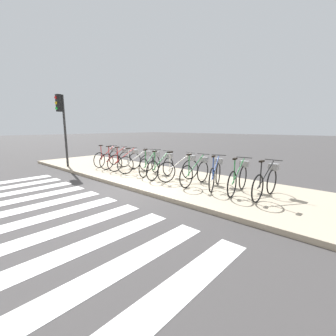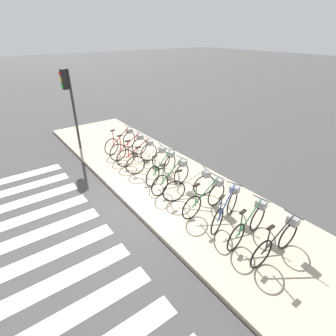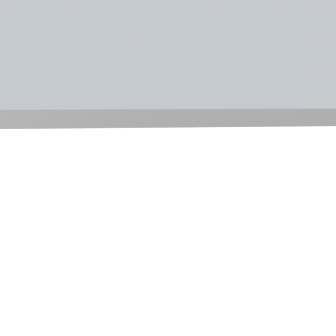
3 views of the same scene
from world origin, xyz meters
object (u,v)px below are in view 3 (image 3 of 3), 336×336
(parked_bicycle_0, at_px, (27,171))
(parked_bicycle_8, at_px, (209,167))
(parked_bicycle_3, at_px, (100,170))
(parked_bicycle_10, at_px, (253,167))
(parked_bicycle_2, at_px, (75,171))
(parked_bicycle_5, at_px, (145,170))
(parked_bicycle_6, at_px, (168,168))
(parked_bicycle_1, at_px, (53,171))
(parked_bicycle_9, at_px, (232,167))
(parked_bicycle_4, at_px, (123,169))
(parked_bicycle_7, at_px, (190,169))
(pedestrian, at_px, (333,158))

(parked_bicycle_0, bearing_deg, parked_bicycle_8, 0.28)
(parked_bicycle_3, bearing_deg, parked_bicycle_10, 0.82)
(parked_bicycle_2, height_order, parked_bicycle_5, same)
(parked_bicycle_0, distance_m, parked_bicycle_2, 1.49)
(parked_bicycle_8, bearing_deg, parked_bicycle_6, -179.37)
(parked_bicycle_0, xyz_separation_m, parked_bicycle_1, (0.80, -0.02, 0.00))
(parked_bicycle_9, bearing_deg, parked_bicycle_0, 179.93)
(parked_bicycle_8, xyz_separation_m, parked_bicycle_9, (0.77, -0.04, 0.00))
(parked_bicycle_0, xyz_separation_m, parked_bicycle_9, (6.61, -0.01, 0.00))
(parked_bicycle_4, relative_size, parked_bicycle_7, 0.95)
(parked_bicycle_1, xyz_separation_m, parked_bicycle_2, (0.70, -0.02, 0.00))
(parked_bicycle_4, bearing_deg, parked_bicycle_3, -176.42)
(parked_bicycle_7, distance_m, parked_bicycle_9, 1.42)
(parked_bicycle_5, bearing_deg, pedestrian, -2.19)
(parked_bicycle_9, bearing_deg, parked_bicycle_10, 3.26)
(parked_bicycle_3, distance_m, parked_bicycle_7, 2.91)
(parked_bicycle_3, relative_size, parked_bicycle_9, 0.99)
(parked_bicycle_4, bearing_deg, pedestrian, -2.94)
(parked_bicycle_2, bearing_deg, parked_bicycle_0, 178.42)
(parked_bicycle_4, relative_size, pedestrian, 1.04)
(parked_bicycle_0, distance_m, pedestrian, 9.88)
(parked_bicycle_4, bearing_deg, parked_bicycle_7, -1.85)
(parked_bicycle_6, bearing_deg, parked_bicycle_0, -179.83)
(parked_bicycle_4, height_order, parked_bicycle_8, same)
(parked_bicycle_7, relative_size, pedestrian, 1.09)
(parked_bicycle_6, bearing_deg, parked_bicycle_9, -0.58)
(parked_bicycle_5, height_order, pedestrian, pedestrian)
(parked_bicycle_1, distance_m, parked_bicycle_3, 1.48)
(parked_bicycle_3, relative_size, parked_bicycle_6, 1.02)
(parked_bicycle_2, xyz_separation_m, parked_bicycle_5, (2.20, -0.07, 0.00))
(parked_bicycle_7, bearing_deg, parked_bicycle_8, 8.20)
(parked_bicycle_7, bearing_deg, parked_bicycle_9, 2.30)
(parked_bicycle_6, bearing_deg, parked_bicycle_10, 0.41)
(parked_bicycle_3, height_order, parked_bicycle_9, same)
(parked_bicycle_8, height_order, parked_bicycle_10, same)
(parked_bicycle_5, xyz_separation_m, parked_bicycle_7, (1.50, 0.05, 0.00))
(parked_bicycle_7, bearing_deg, parked_bicycle_4, 178.15)
(parked_bicycle_5, bearing_deg, parked_bicycle_4, 170.57)
(parked_bicycle_1, relative_size, parked_bicycle_7, 1.00)
(parked_bicycle_4, height_order, parked_bicycle_9, same)
(parked_bicycle_8, bearing_deg, parked_bicycle_10, 0.21)
(parked_bicycle_9, bearing_deg, parked_bicycle_4, 179.78)
(parked_bicycle_0, relative_size, parked_bicycle_9, 0.98)
(parked_bicycle_1, bearing_deg, parked_bicycle_10, 0.51)
(parked_bicycle_5, height_order, parked_bicycle_8, same)
(parked_bicycle_2, bearing_deg, parked_bicycle_6, 1.04)
(parked_bicycle_4, height_order, parked_bicycle_6, same)
(parked_bicycle_3, height_order, parked_bicycle_6, same)
(parked_bicycle_8, relative_size, pedestrian, 1.04)
(parked_bicycle_3, distance_m, parked_bicycle_10, 5.08)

